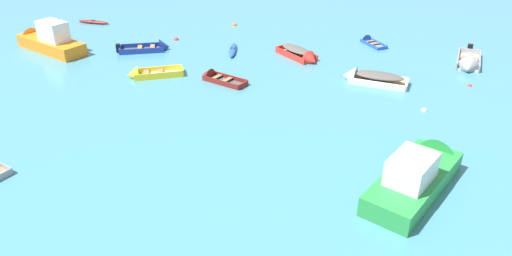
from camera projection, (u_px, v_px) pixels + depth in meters
The scene contains 15 objects.
kayak_maroon_cluster_inner at pixel (93, 22), 44.05m from camera, with size 3.17×0.61×0.30m.
kayak_blue_outer_left at pixel (233, 50), 37.24m from camera, with size 1.16×3.30×0.31m.
rowboat_yellow_distant_center at pixel (145, 74), 32.67m from camera, with size 3.88×2.80×1.15m.
rowboat_red_midfield_right at pixel (302, 55), 35.71m from camera, with size 3.79×3.55×1.24m.
rowboat_deep_blue_far_left at pixel (154, 48), 37.50m from camera, with size 4.08×2.73×1.27m.
motor_launch_green_back_row_left at pixel (419, 173), 21.22m from camera, with size 4.78×7.10×2.49m.
rowboat_grey_outer_right at pixel (468, 64), 34.23m from camera, with size 2.19×4.66×1.42m.
rowboat_maroon_far_right at pixel (214, 77), 32.30m from camera, with size 3.61×2.22×1.01m.
motor_launch_orange_foreground_center at pixel (47, 40), 37.34m from camera, with size 7.28×4.40×2.75m.
rowboat_blue_far_back at pixel (368, 41), 39.25m from camera, with size 2.39×2.78×0.90m.
rowboat_white_midfield_left at pixel (367, 77), 31.84m from camera, with size 4.46×2.15×1.43m.
mooring_buoy_midfield at pixel (470, 86), 31.43m from camera, with size 0.28×0.28×0.28m, color red.
mooring_buoy_between_boats_left at pixel (234, 25), 43.56m from camera, with size 0.45×0.45×0.45m, color orange.
mooring_buoy_between_boats_right at pixel (424, 110), 28.24m from camera, with size 0.33×0.33×0.33m, color silver.
mooring_buoy_central at pixel (176, 40), 39.91m from camera, with size 0.42×0.42×0.42m, color red.
Camera 1 is at (5.29, 0.81, 12.61)m, focal length 33.44 mm.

